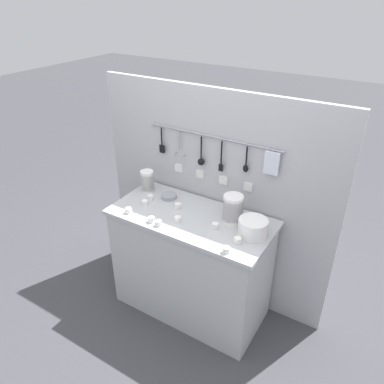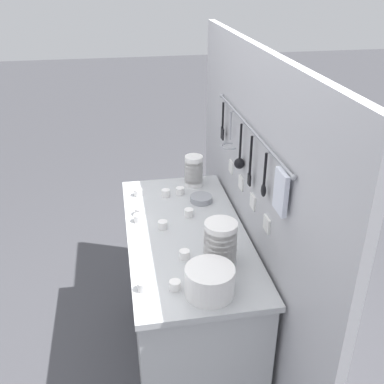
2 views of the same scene
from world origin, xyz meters
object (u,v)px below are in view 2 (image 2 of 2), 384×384
cup_mid_row (189,213)px  cup_back_left (175,285)px  plate_stack (210,281)px  cup_by_caddy (138,218)px  cup_beside_plates (163,225)px  cup_centre (184,254)px  bowl_stack_tall_left (194,171)px  cup_edge_near (138,192)px  cup_front_left (180,191)px  cup_front_right (143,286)px  cup_back_right (166,193)px  steel_mixing_bowl (201,199)px  cup_edge_far (139,211)px  bowl_stack_back_corner (220,243)px

cup_mid_row → cup_back_left: 0.62m
plate_stack → cup_by_caddy: bearing=-158.3°
cup_beside_plates → cup_centre: size_ratio=1.00×
bowl_stack_tall_left → cup_edge_near: (0.08, -0.35, -0.08)m
cup_back_left → cup_front_left: bearing=170.0°
cup_edge_near → cup_front_right: size_ratio=1.00×
cup_back_right → steel_mixing_bowl: bearing=62.8°
cup_edge_near → steel_mixing_bowl: bearing=68.9°
steel_mixing_bowl → cup_back_left: bearing=-19.0°
steel_mixing_bowl → cup_front_right: 0.84m
plate_stack → cup_edge_near: 0.97m
steel_mixing_bowl → cup_front_left: 0.16m
cup_edge_far → cup_front_left: bearing=128.4°
bowl_stack_back_corner → cup_front_right: size_ratio=4.27×
cup_edge_far → cup_back_right: (-0.19, 0.17, 0.00)m
steel_mixing_bowl → cup_edge_near: cup_edge_near is taller
cup_edge_far → cup_edge_near: bearing=177.7°
cup_mid_row → cup_front_right: (0.58, -0.30, 0.00)m
plate_stack → cup_front_right: plate_stack is taller
cup_edge_far → cup_back_left: size_ratio=1.00×
cup_front_left → cup_edge_near: size_ratio=1.00×
cup_by_caddy → cup_edge_near: bearing=176.4°
bowl_stack_back_corner → bowl_stack_tall_left: 0.82m
cup_back_right → cup_back_left: size_ratio=1.00×
cup_back_right → bowl_stack_tall_left: bearing=121.3°
steel_mixing_bowl → cup_front_right: bearing=-28.2°
cup_back_right → cup_centre: (0.64, 0.01, 0.00)m
bowl_stack_back_corner → bowl_stack_tall_left: bearing=178.3°
cup_mid_row → cup_centre: 0.40m
bowl_stack_tall_left → cup_centre: bowl_stack_tall_left is taller
bowl_stack_tall_left → cup_front_left: size_ratio=3.90×
cup_edge_near → cup_back_left: 0.90m
cup_front_left → cup_back_right: 0.09m
cup_beside_plates → cup_edge_near: bearing=-165.6°
plate_stack → cup_by_caddy: 0.69m
cup_edge_far → cup_front_right: 0.65m
cup_edge_far → cup_beside_plates: (0.17, 0.11, 0.00)m
cup_front_left → cup_edge_near: 0.25m
steel_mixing_bowl → cup_back_left: 0.80m
cup_edge_far → cup_by_caddy: 0.07m
cup_centre → cup_back_left: bearing=-19.3°
cup_mid_row → cup_front_left: bearing=-178.1°
cup_back_right → cup_edge_far: bearing=-41.5°
cup_centre → cup_edge_near: same height
cup_back_left → cup_edge_far: bearing=-171.0°
plate_stack → cup_edge_near: plate_stack is taller
cup_front_right → cup_beside_plates: bearing=163.8°
bowl_stack_tall_left → cup_back_right: bowl_stack_tall_left is taller
bowl_stack_tall_left → cup_back_right: (0.12, -0.19, -0.08)m
cup_beside_plates → cup_back_right: bearing=170.5°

